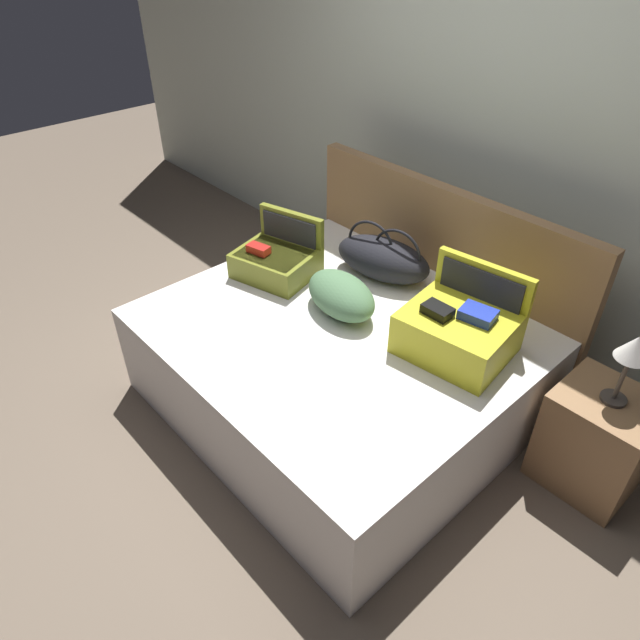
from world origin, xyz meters
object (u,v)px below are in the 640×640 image
pillow_near_headboard (341,295)px  bed (336,366)px  hard_case_medium (277,259)px  table_lamp (633,353)px  nightstand (596,440)px  duffel_bag (383,258)px  hard_case_large (459,328)px

pillow_near_headboard → bed: bearing=-51.5°
hard_case_medium → table_lamp: size_ratio=1.42×
nightstand → duffel_bag: bearing=-179.2°
hard_case_medium → bed: bearing=-24.3°
hard_case_medium → nightstand: 1.91m
bed → nightstand: bearing=24.6°
duffel_bag → pillow_near_headboard: duffel_bag is taller
table_lamp → hard_case_large: bearing=-159.4°
duffel_bag → hard_case_large: bearing=-18.5°
nightstand → hard_case_medium: bearing=-166.0°
duffel_bag → nightstand: 1.44m
hard_case_large → hard_case_medium: size_ratio=1.08×
bed → table_lamp: 1.43m
bed → pillow_near_headboard: 0.40m
hard_case_large → duffel_bag: (-0.71, 0.24, -0.01)m
bed → nightstand: (1.20, 0.55, -0.01)m
table_lamp → bed: bearing=-155.4°
pillow_near_headboard → nightstand: 1.42m
pillow_near_headboard → nightstand: bearing=18.8°
duffel_bag → nightstand: (1.38, 0.02, -0.40)m
nightstand → table_lamp: table_lamp is taller
bed → hard_case_large: (0.53, 0.30, 0.41)m
pillow_near_headboard → nightstand: pillow_near_headboard is taller
bed → duffel_bag: bearing=108.6°
hard_case_medium → duffel_bag: size_ratio=0.81×
pillow_near_headboard → hard_case_medium: bearing=-178.5°
hard_case_large → duffel_bag: bearing=153.8°
duffel_bag → pillow_near_headboard: size_ratio=1.37×
bed → hard_case_medium: size_ratio=3.63×
hard_case_large → pillow_near_headboard: hard_case_large is taller
hard_case_medium → pillow_near_headboard: size_ratio=1.11×
hard_case_medium → duffel_bag: 0.61m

